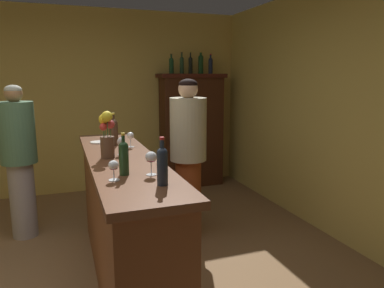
{
  "coord_description": "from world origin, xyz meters",
  "views": [
    {
      "loc": [
        0.06,
        -2.56,
        1.7
      ],
      "look_at": [
        1.06,
        0.19,
        1.15
      ],
      "focal_mm": 33.8,
      "sensor_mm": 36.0,
      "label": 1
    }
  ],
  "objects_px": {
    "wine_bottle_malbec": "(124,156)",
    "display_bottle_midleft": "(182,64)",
    "flower_arrangement": "(107,134)",
    "cheese_plate": "(99,142)",
    "bartender": "(188,152)",
    "wine_glass_spare": "(121,143)",
    "wine_glass_rear": "(151,158)",
    "wine_bottle_merlot": "(114,131)",
    "wine_bottle_riesling": "(162,164)",
    "wine_glass_front": "(130,136)",
    "bar_counter": "(124,220)",
    "patron_in_navy": "(19,156)",
    "display_cabinet": "(191,128)",
    "wine_glass_mid": "(114,167)",
    "display_bottle_center": "(191,64)",
    "display_bottle_midright": "(201,63)",
    "display_bottle_left": "(171,65)",
    "display_bottle_right": "(211,65)"
  },
  "relations": [
    {
      "from": "wine_bottle_malbec",
      "to": "display_bottle_midleft",
      "type": "bearing_deg",
      "value": 65.06
    },
    {
      "from": "flower_arrangement",
      "to": "cheese_plate",
      "type": "distance_m",
      "value": 0.71
    },
    {
      "from": "bartender",
      "to": "wine_bottle_malbec",
      "type": "bearing_deg",
      "value": 48.67
    },
    {
      "from": "wine_glass_spare",
      "to": "wine_glass_rear",
      "type": "bearing_deg",
      "value": -82.74
    },
    {
      "from": "wine_bottle_merlot",
      "to": "flower_arrangement",
      "type": "relative_size",
      "value": 0.81
    },
    {
      "from": "flower_arrangement",
      "to": "bartender",
      "type": "distance_m",
      "value": 1.18
    },
    {
      "from": "wine_bottle_malbec",
      "to": "wine_bottle_riesling",
      "type": "xyz_separation_m",
      "value": [
        0.17,
        -0.3,
        0.01
      ]
    },
    {
      "from": "cheese_plate",
      "to": "wine_glass_front",
      "type": "bearing_deg",
      "value": -51.24
    },
    {
      "from": "bartender",
      "to": "wine_bottle_riesling",
      "type": "bearing_deg",
      "value": 59.59
    },
    {
      "from": "bar_counter",
      "to": "wine_bottle_malbec",
      "type": "distance_m",
      "value": 0.85
    },
    {
      "from": "cheese_plate",
      "to": "patron_in_navy",
      "type": "distance_m",
      "value": 0.96
    },
    {
      "from": "display_cabinet",
      "to": "flower_arrangement",
      "type": "bearing_deg",
      "value": -122.97
    },
    {
      "from": "display_cabinet",
      "to": "wine_glass_spare",
      "type": "xyz_separation_m",
      "value": [
        -1.44,
        -2.34,
        0.27
      ]
    },
    {
      "from": "wine_glass_mid",
      "to": "bartender",
      "type": "relative_size",
      "value": 0.07
    },
    {
      "from": "display_bottle_midleft",
      "to": "display_bottle_center",
      "type": "distance_m",
      "value": 0.14
    },
    {
      "from": "wine_bottle_merlot",
      "to": "wine_glass_spare",
      "type": "height_order",
      "value": "wine_bottle_merlot"
    },
    {
      "from": "display_cabinet",
      "to": "wine_bottle_merlot",
      "type": "height_order",
      "value": "display_cabinet"
    },
    {
      "from": "display_bottle_midright",
      "to": "wine_glass_spare",
      "type": "bearing_deg",
      "value": -124.31
    },
    {
      "from": "display_bottle_center",
      "to": "bartender",
      "type": "xyz_separation_m",
      "value": [
        -0.64,
        -1.73,
        -0.96
      ]
    },
    {
      "from": "display_bottle_center",
      "to": "display_bottle_midright",
      "type": "bearing_deg",
      "value": 0.0
    },
    {
      "from": "cheese_plate",
      "to": "display_bottle_left",
      "type": "xyz_separation_m",
      "value": [
        1.25,
        1.72,
        0.79
      ]
    },
    {
      "from": "display_bottle_midleft",
      "to": "cheese_plate",
      "type": "bearing_deg",
      "value": -129.4
    },
    {
      "from": "wine_glass_rear",
      "to": "patron_in_navy",
      "type": "distance_m",
      "value": 2.11
    },
    {
      "from": "display_cabinet",
      "to": "wine_glass_mid",
      "type": "xyz_separation_m",
      "value": [
        -1.6,
        -3.05,
        0.25
      ]
    },
    {
      "from": "bar_counter",
      "to": "cheese_plate",
      "type": "distance_m",
      "value": 0.88
    },
    {
      "from": "cheese_plate",
      "to": "display_bottle_right",
      "type": "relative_size",
      "value": 0.53
    },
    {
      "from": "wine_bottle_riesling",
      "to": "patron_in_navy",
      "type": "relative_size",
      "value": 0.18
    },
    {
      "from": "bar_counter",
      "to": "wine_glass_mid",
      "type": "distance_m",
      "value": 0.91
    },
    {
      "from": "bar_counter",
      "to": "patron_in_navy",
      "type": "relative_size",
      "value": 1.48
    },
    {
      "from": "display_cabinet",
      "to": "display_bottle_left",
      "type": "bearing_deg",
      "value": 180.0
    },
    {
      "from": "bar_counter",
      "to": "wine_glass_spare",
      "type": "height_order",
      "value": "wine_glass_spare"
    },
    {
      "from": "wine_bottle_riesling",
      "to": "display_bottle_left",
      "type": "bearing_deg",
      "value": 72.32
    },
    {
      "from": "bar_counter",
      "to": "flower_arrangement",
      "type": "height_order",
      "value": "flower_arrangement"
    },
    {
      "from": "display_bottle_right",
      "to": "wine_bottle_malbec",
      "type": "bearing_deg",
      "value": -121.91
    },
    {
      "from": "wine_glass_mid",
      "to": "display_bottle_left",
      "type": "height_order",
      "value": "display_bottle_left"
    },
    {
      "from": "display_cabinet",
      "to": "wine_glass_front",
      "type": "relative_size",
      "value": 12.68
    },
    {
      "from": "wine_glass_rear",
      "to": "bartender",
      "type": "bearing_deg",
      "value": 61.32
    },
    {
      "from": "display_bottle_center",
      "to": "cheese_plate",
      "type": "bearing_deg",
      "value": -132.05
    },
    {
      "from": "wine_bottle_malbec",
      "to": "flower_arrangement",
      "type": "bearing_deg",
      "value": 94.15
    },
    {
      "from": "display_bottle_left",
      "to": "wine_bottle_malbec",
      "type": "bearing_deg",
      "value": -112.31
    },
    {
      "from": "wine_glass_front",
      "to": "display_bottle_right",
      "type": "xyz_separation_m",
      "value": [
        1.63,
        2.03,
        0.7
      ]
    },
    {
      "from": "wine_glass_front",
      "to": "wine_glass_spare",
      "type": "xyz_separation_m",
      "value": [
        -0.13,
        -0.31,
        0.0
      ]
    },
    {
      "from": "bar_counter",
      "to": "bartender",
      "type": "bearing_deg",
      "value": 40.25
    },
    {
      "from": "wine_glass_front",
      "to": "display_bottle_right",
      "type": "bearing_deg",
      "value": 51.36
    },
    {
      "from": "wine_glass_mid",
      "to": "display_bottle_midright",
      "type": "relative_size",
      "value": 0.38
    },
    {
      "from": "display_bottle_left",
      "to": "display_bottle_midleft",
      "type": "relative_size",
      "value": 0.91
    },
    {
      "from": "display_cabinet",
      "to": "display_bottle_center",
      "type": "bearing_deg",
      "value": -180.0
    },
    {
      "from": "display_bottle_right",
      "to": "wine_bottle_merlot",
      "type": "bearing_deg",
      "value": -132.96
    },
    {
      "from": "bar_counter",
      "to": "wine_bottle_merlot",
      "type": "bearing_deg",
      "value": 88.43
    },
    {
      "from": "wine_glass_mid",
      "to": "wine_glass_spare",
      "type": "xyz_separation_m",
      "value": [
        0.16,
        0.71,
        0.01
      ]
    }
  ]
}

